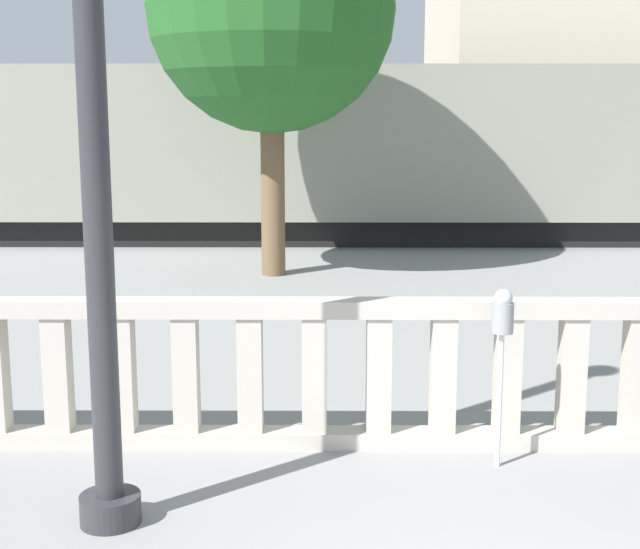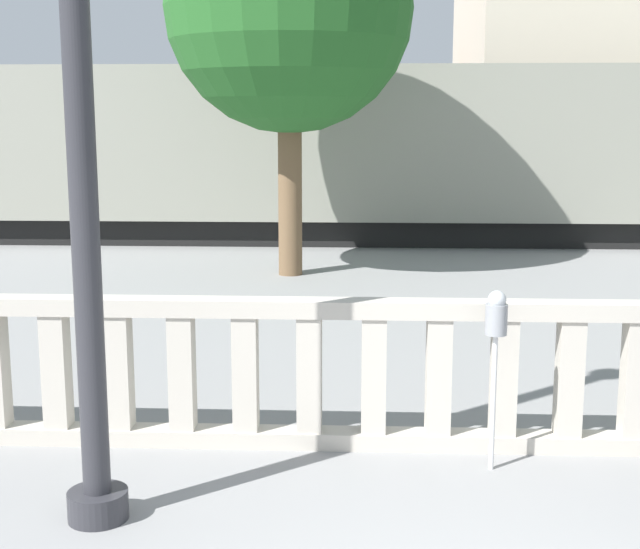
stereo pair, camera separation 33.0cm
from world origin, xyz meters
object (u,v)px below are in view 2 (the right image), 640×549
lamppost (77,54)px  parking_meter (496,327)px  tree_left (289,9)px  train_near (469,151)px  train_far (136,146)px

lamppost → parking_meter: bearing=19.6°
lamppost → tree_left: (0.56, 9.40, 1.32)m
train_near → parking_meter: bearing=-95.6°
parking_meter → train_near: train_near is taller
train_near → tree_left: size_ratio=3.40×
train_near → tree_left: (-3.47, -4.20, 2.46)m
train_near → train_far: 12.91m
train_far → tree_left: tree_left is taller
lamppost → parking_meter: 3.55m
lamppost → train_near: lamppost is taller
parking_meter → tree_left: tree_left is taller
parking_meter → train_far: train_far is taller
parking_meter → tree_left: 9.29m
train_near → train_far: (-9.39, 8.86, -0.24)m
parking_meter → train_near: 12.69m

